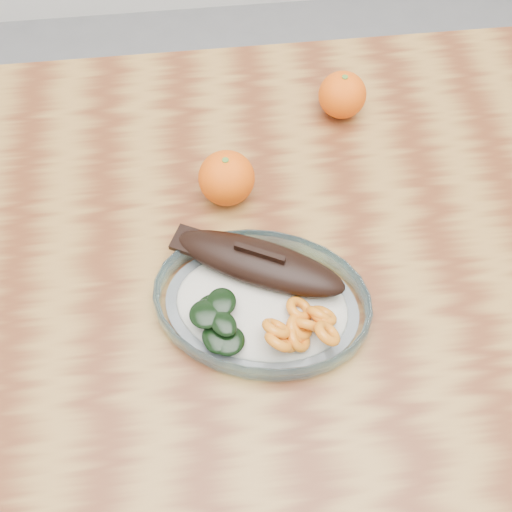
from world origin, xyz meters
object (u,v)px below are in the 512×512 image
object	(u,v)px
dining_table	(277,308)
orange_right	(342,95)
orange_left	(227,178)
plated_meal	(262,300)

from	to	relation	value
dining_table	orange_right	bearing A→B (deg)	64.44
orange_left	orange_right	bearing A→B (deg)	37.25
orange_right	orange_left	bearing A→B (deg)	-142.75
dining_table	orange_right	world-z (taller)	orange_right
plated_meal	orange_left	size ratio (longest dim) A/B	7.88
dining_table	plated_meal	bearing A→B (deg)	-118.90
dining_table	orange_right	xyz separation A→B (m)	(0.12, 0.25, 0.13)
dining_table	orange_left	world-z (taller)	orange_left
dining_table	orange_left	size ratio (longest dim) A/B	16.94
plated_meal	orange_left	distance (m)	0.17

